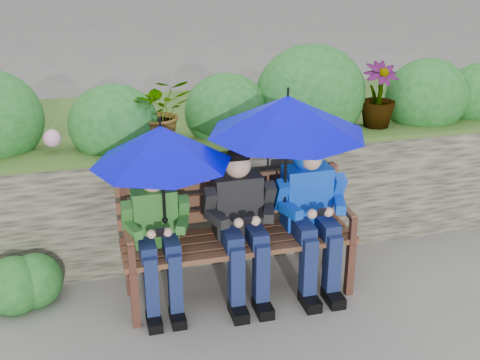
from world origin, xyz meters
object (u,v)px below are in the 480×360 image
object	(u,v)px
boy_left	(157,231)
umbrella_right	(287,115)
park_bench	(237,228)
boy_right	(311,203)
boy_middle	(241,218)
umbrella_left	(161,145)

from	to	relation	value
boy_left	umbrella_right	bearing A→B (deg)	0.04
park_bench	boy_right	bearing A→B (deg)	-7.74
boy_left	umbrella_right	xyz separation A→B (m)	(0.98, 0.00, 0.80)
umbrella_right	boy_middle	bearing A→B (deg)	-178.74
boy_left	boy_middle	distance (m)	0.63
boy_middle	umbrella_right	xyz separation A→B (m)	(0.35, 0.01, 0.78)
boy_right	umbrella_left	bearing A→B (deg)	-178.43
boy_middle	boy_left	bearing A→B (deg)	179.36
boy_left	umbrella_left	distance (m)	0.67
boy_middle	umbrella_right	distance (m)	0.85
park_bench	umbrella_right	size ratio (longest dim) A/B	1.51
boy_left	umbrella_left	world-z (taller)	umbrella_left
boy_middle	umbrella_right	world-z (taller)	umbrella_right
boy_left	boy_middle	bearing A→B (deg)	-0.64
umbrella_left	umbrella_right	xyz separation A→B (m)	(0.92, 0.03, 0.14)
boy_left	boy_right	bearing A→B (deg)	0.22
boy_right	boy_middle	bearing A→B (deg)	-178.81
boy_right	umbrella_right	size ratio (longest dim) A/B	1.02
boy_right	umbrella_right	distance (m)	0.75
park_bench	umbrella_left	world-z (taller)	umbrella_left
park_bench	boy_middle	world-z (taller)	boy_middle
park_bench	umbrella_right	bearing A→B (deg)	-12.88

